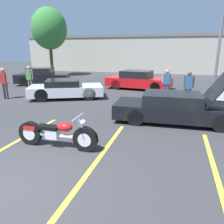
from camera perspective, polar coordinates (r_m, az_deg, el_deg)
parking_stripe_middle at (r=7.18m, az=-24.75°, el=-7.61°), size 0.12×4.85×0.01m
parking_stripe_back at (r=5.83m, az=-3.14°, el=-11.56°), size 0.12×4.85×0.01m
parking_stripe_far at (r=5.65m, az=25.45°, el=-14.21°), size 0.12×4.85×0.01m
far_building at (r=28.38m, az=10.16°, el=15.02°), size 32.00×4.20×4.40m
light_pole at (r=16.63m, az=26.92°, el=18.49°), size 1.21×0.28×7.04m
tree_background at (r=24.58m, az=-16.08°, el=20.15°), size 3.58×3.58×6.81m
motorcycle at (r=6.38m, az=-14.27°, el=-5.55°), size 2.42×0.70×0.99m
show_car_hood_open at (r=8.69m, az=16.56°, el=1.02°), size 4.74×1.96×2.05m
parked_car_mid_left_row at (r=12.86m, az=-11.99°, el=5.93°), size 4.50×3.41×1.06m
parked_car_left_row at (r=18.37m, az=-17.69°, el=8.79°), size 4.39×2.92×1.33m
parked_car_mid_right_row at (r=15.67m, az=6.88°, el=8.22°), size 4.65×2.44×1.28m
spectator_near_motorcycle at (r=12.96m, az=14.06°, el=7.80°), size 0.52×0.21×1.62m
spectator_by_show_car at (r=11.61m, az=19.38°, el=6.69°), size 0.52×0.22×1.69m
spectator_midground at (r=13.67m, az=-26.36°, el=7.37°), size 0.52×0.23×1.74m
spectator_far_lot at (r=15.16m, az=-20.75°, el=8.59°), size 0.52×0.22×1.70m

